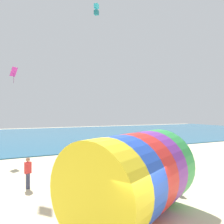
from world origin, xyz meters
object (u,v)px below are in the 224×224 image
Objects in this scene: giant_inflatable_tube at (133,176)px; bystander_near_water at (168,154)px; bystander_mid_beach at (28,172)px; kite_magenta_diamond at (14,72)px; bystander_far_left at (161,149)px; kite_cyan_box at (96,9)px; kite_handler at (170,175)px.

bystander_near_water is (7.40, 6.67, -0.86)m from giant_inflatable_tube.
bystander_near_water is at bearing 4.89° from bystander_mid_beach.
kite_magenta_diamond reaches higher than bystander_far_left.
kite_cyan_box reaches higher than bystander_far_left.
kite_magenta_diamond is at bearing 105.14° from giant_inflatable_tube.
kite_handler is 17.50m from kite_magenta_diamond.
giant_inflatable_tube is at bearing -57.43° from bystander_mid_beach.
giant_inflatable_tube is 11.19m from kite_cyan_box.
giant_inflatable_tube reaches higher than bystander_near_water.
kite_cyan_box is 11.24m from bystander_mid_beach.
kite_handler is 2.32× the size of kite_cyan_box.
kite_cyan_box is at bearing 83.84° from giant_inflatable_tube.
kite_handler is 0.99× the size of bystander_mid_beach.
kite_cyan_box reaches higher than bystander_mid_beach.
giant_inflatable_tube is 6.85m from bystander_mid_beach.
bystander_far_left is at bearing -24.04° from kite_magenta_diamond.
kite_magenta_diamond reaches higher than bystander_near_water.
kite_magenta_diamond is (-7.72, 13.81, 7.47)m from kite_handler.
bystander_far_left is at bearing 55.04° from kite_handler.
kite_cyan_box is (0.62, 5.79, 9.55)m from giant_inflatable_tube.
kite_handler is 6.25m from bystander_near_water.
bystander_near_water is at bearing 42.04° from giant_inflatable_tube.
bystander_near_water is at bearing 51.41° from kite_handler.
kite_cyan_box is at bearing 125.74° from kite_handler.
bystander_mid_beach is (0.56, -9.87, -7.46)m from kite_magenta_diamond.
giant_inflatable_tube is at bearing -96.16° from kite_cyan_box.
kite_cyan_box is 11.33m from kite_magenta_diamond.
giant_inflatable_tube reaches higher than bystander_far_left.
kite_handler is 9.64m from bystander_far_left.
bystander_near_water is at bearing 7.46° from kite_cyan_box.
kite_magenta_diamond is 12.38m from bystander_mid_beach.
bystander_far_left is at bearing 17.33° from bystander_mid_beach.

